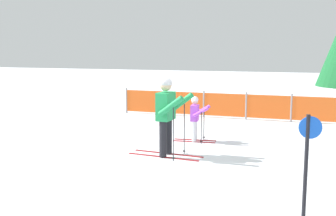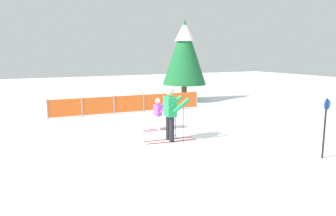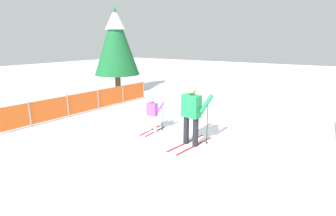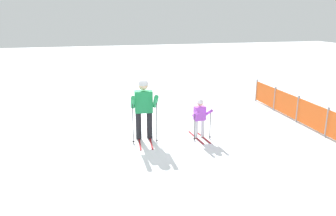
% 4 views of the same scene
% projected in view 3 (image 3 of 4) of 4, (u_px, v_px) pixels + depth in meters
% --- Properties ---
extents(ground_plane, '(60.00, 60.00, 0.00)m').
position_uv_depth(ground_plane, '(190.00, 145.00, 7.24)').
color(ground_plane, white).
extents(skier_adult, '(1.69, 0.79, 1.76)m').
position_uv_depth(skier_adult, '(192.00, 108.00, 7.06)').
color(skier_adult, maroon).
rests_on(skier_adult, ground_plane).
extents(skier_child, '(1.10, 0.55, 1.16)m').
position_uv_depth(skier_child, '(153.00, 111.00, 8.24)').
color(skier_child, maroon).
rests_on(skier_child, ground_plane).
extents(safety_fence, '(7.18, 0.32, 0.90)m').
position_uv_depth(safety_fence, '(84.00, 102.00, 10.39)').
color(safety_fence, gray).
rests_on(safety_fence, ground_plane).
extents(conifer_far, '(2.49, 2.49, 4.62)m').
position_uv_depth(conifer_far, '(116.00, 40.00, 14.36)').
color(conifer_far, '#4C3823').
rests_on(conifer_far, ground_plane).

